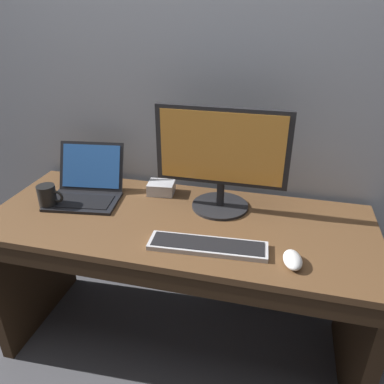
% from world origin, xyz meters
% --- Properties ---
extents(ground_plane, '(14.00, 14.00, 0.00)m').
position_xyz_m(ground_plane, '(0.00, 0.00, 0.00)').
color(ground_plane, '#4C4C51').
extents(desk, '(1.67, 0.67, 0.75)m').
position_xyz_m(desk, '(0.00, -0.01, 0.51)').
color(desk, brown).
rests_on(desk, ground).
extents(laptop_black, '(0.36, 0.35, 0.23)m').
position_xyz_m(laptop_black, '(-0.48, 0.09, 0.80)').
color(laptop_black, black).
rests_on(laptop_black, desk).
extents(external_monitor, '(0.57, 0.26, 0.47)m').
position_xyz_m(external_monitor, '(0.16, 0.14, 1.00)').
color(external_monitor, black).
rests_on(external_monitor, desk).
extents(wired_keyboard, '(0.46, 0.14, 0.02)m').
position_xyz_m(wired_keyboard, '(0.17, -0.18, 0.76)').
color(wired_keyboard, '#BCBCC1').
rests_on(wired_keyboard, desk).
extents(computer_mouse, '(0.08, 0.12, 0.04)m').
position_xyz_m(computer_mouse, '(0.48, -0.20, 0.77)').
color(computer_mouse, white).
rests_on(computer_mouse, desk).
extents(external_drive_box, '(0.14, 0.12, 0.06)m').
position_xyz_m(external_drive_box, '(-0.15, 0.22, 0.78)').
color(external_drive_box, silver).
rests_on(external_drive_box, desk).
extents(coffee_mug, '(0.12, 0.08, 0.11)m').
position_xyz_m(coffee_mug, '(-0.60, -0.04, 0.80)').
color(coffee_mug, black).
rests_on(coffee_mug, desk).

